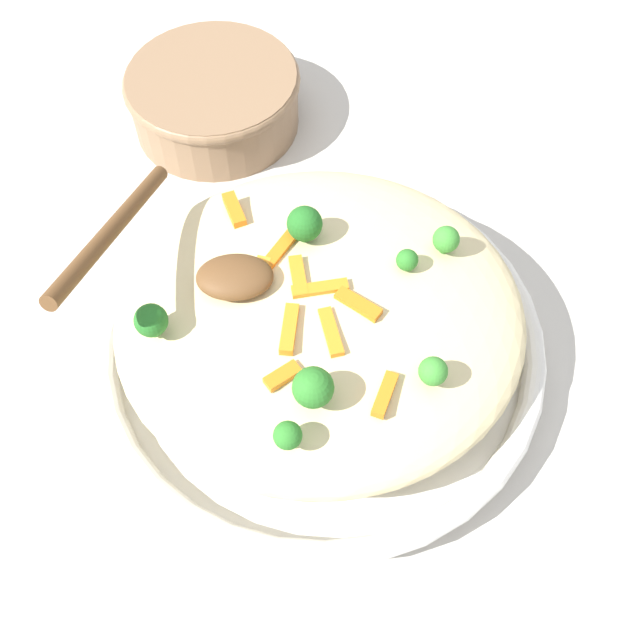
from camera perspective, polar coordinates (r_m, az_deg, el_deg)
ground_plane at (r=0.61m, az=0.00°, el=-3.05°), size 2.40×2.40×0.00m
serving_bowl at (r=0.60m, az=0.00°, el=-1.98°), size 0.36×0.36×0.04m
pasta_mound at (r=0.56m, az=0.00°, el=0.39°), size 0.31×0.29×0.07m
carrot_piece_0 at (r=0.52m, az=2.97°, el=1.21°), size 0.03×0.03×0.01m
carrot_piece_1 at (r=0.55m, az=-3.22°, el=5.30°), size 0.03×0.04×0.01m
carrot_piece_2 at (r=0.51m, az=0.85°, el=-0.96°), size 0.02×0.04×0.01m
carrot_piece_3 at (r=0.52m, az=-0.16°, el=1.99°), size 0.04×0.02×0.01m
carrot_piece_4 at (r=0.51m, az=-2.39°, el=-0.70°), size 0.01×0.04×0.01m
carrot_piece_5 at (r=0.49m, az=5.04°, el=-5.77°), size 0.02×0.03×0.01m
carrot_piece_6 at (r=0.54m, az=-4.75°, el=3.60°), size 0.02×0.03×0.01m
carrot_piece_7 at (r=0.50m, az=-2.92°, el=-4.34°), size 0.03×0.02×0.01m
carrot_piece_8 at (r=0.58m, az=-6.65°, el=8.46°), size 0.02×0.03×0.01m
carrot_piece_9 at (r=0.53m, az=-1.69°, el=3.36°), size 0.01×0.04×0.01m
broccoli_floret_0 at (r=0.52m, az=-12.94°, el=-0.06°), size 0.02×0.02×0.03m
broccoli_floret_1 at (r=0.49m, az=8.74°, el=-3.96°), size 0.02×0.02×0.02m
broccoli_floret_2 at (r=0.55m, az=-1.20°, el=7.42°), size 0.03×0.03×0.03m
broccoli_floret_3 at (r=0.47m, az=-0.54°, el=-5.29°), size 0.03×0.03×0.03m
broccoli_floret_4 at (r=0.47m, az=-2.52°, el=-8.93°), size 0.02×0.02×0.02m
broccoli_floret_5 at (r=0.56m, az=9.73°, el=6.15°), size 0.02×0.02×0.02m
broccoli_floret_6 at (r=0.54m, az=6.76°, el=4.61°), size 0.02×0.02×0.02m
serving_spoon at (r=0.53m, az=-10.22°, el=4.70°), size 0.14×0.17×0.08m
companion_bowl at (r=0.78m, az=-8.20°, el=16.79°), size 0.17×0.17×0.06m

